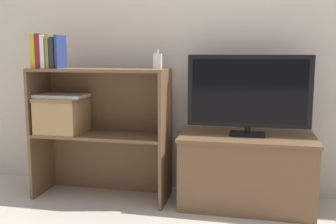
{
  "coord_description": "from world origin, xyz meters",
  "views": [
    {
      "loc": [
        0.53,
        -2.28,
        1.0
      ],
      "look_at": [
        0.0,
        0.17,
        0.61
      ],
      "focal_mm": 42.0,
      "sensor_mm": 36.0,
      "label": 1
    }
  ],
  "objects_px": {
    "tv_stand": "(246,170)",
    "book_navy": "(61,52)",
    "tv": "(249,93)",
    "book_ivory": "(48,52)",
    "storage_basket_left": "(62,113)",
    "book_maroon": "(43,51)",
    "baby_monitor": "(158,61)",
    "book_mustard": "(37,51)",
    "book_charcoal": "(57,53)",
    "book_olive": "(52,52)",
    "laptop": "(62,96)"
  },
  "relations": [
    {
      "from": "storage_basket_left",
      "to": "laptop",
      "type": "bearing_deg",
      "value": -14.04
    },
    {
      "from": "tv_stand",
      "to": "book_charcoal",
      "type": "relative_size",
      "value": 4.2
    },
    {
      "from": "book_maroon",
      "to": "book_charcoal",
      "type": "height_order",
      "value": "book_maroon"
    },
    {
      "from": "book_olive",
      "to": "laptop",
      "type": "relative_size",
      "value": 0.64
    },
    {
      "from": "book_maroon",
      "to": "tv",
      "type": "bearing_deg",
      "value": 5.13
    },
    {
      "from": "tv_stand",
      "to": "tv",
      "type": "relative_size",
      "value": 1.1
    },
    {
      "from": "tv_stand",
      "to": "storage_basket_left",
      "type": "height_order",
      "value": "storage_basket_left"
    },
    {
      "from": "tv",
      "to": "book_navy",
      "type": "relative_size",
      "value": 3.58
    },
    {
      "from": "book_ivory",
      "to": "storage_basket_left",
      "type": "bearing_deg",
      "value": 38.71
    },
    {
      "from": "book_olive",
      "to": "tv_stand",
      "type": "bearing_deg",
      "value": 5.48
    },
    {
      "from": "book_maroon",
      "to": "storage_basket_left",
      "type": "bearing_deg",
      "value": 26.52
    },
    {
      "from": "tv_stand",
      "to": "storage_basket_left",
      "type": "xyz_separation_m",
      "value": [
        -1.24,
        -0.07,
        0.35
      ]
    },
    {
      "from": "book_maroon",
      "to": "book_ivory",
      "type": "xyz_separation_m",
      "value": [
        0.04,
        0.0,
        -0.0
      ]
    },
    {
      "from": "book_ivory",
      "to": "baby_monitor",
      "type": "relative_size",
      "value": 1.7
    },
    {
      "from": "tv",
      "to": "book_mustard",
      "type": "height_order",
      "value": "book_mustard"
    },
    {
      "from": "book_maroon",
      "to": "book_ivory",
      "type": "height_order",
      "value": "book_maroon"
    },
    {
      "from": "book_mustard",
      "to": "baby_monitor",
      "type": "xyz_separation_m",
      "value": [
        0.81,
        0.06,
        -0.06
      ]
    },
    {
      "from": "laptop",
      "to": "tv_stand",
      "type": "bearing_deg",
      "value": 3.34
    },
    {
      "from": "book_maroon",
      "to": "baby_monitor",
      "type": "bearing_deg",
      "value": 4.79
    },
    {
      "from": "baby_monitor",
      "to": "storage_basket_left",
      "type": "distance_m",
      "value": 0.76
    },
    {
      "from": "storage_basket_left",
      "to": "tv_stand",
      "type": "bearing_deg",
      "value": 3.34
    },
    {
      "from": "book_ivory",
      "to": "tv",
      "type": "bearing_deg",
      "value": 5.27
    },
    {
      "from": "tv_stand",
      "to": "tv",
      "type": "height_order",
      "value": "tv"
    },
    {
      "from": "storage_basket_left",
      "to": "laptop",
      "type": "distance_m",
      "value": 0.12
    },
    {
      "from": "book_mustard",
      "to": "book_navy",
      "type": "xyz_separation_m",
      "value": [
        0.17,
        0.0,
        -0.0
      ]
    },
    {
      "from": "book_maroon",
      "to": "book_navy",
      "type": "height_order",
      "value": "book_maroon"
    },
    {
      "from": "book_olive",
      "to": "baby_monitor",
      "type": "bearing_deg",
      "value": 5.27
    },
    {
      "from": "book_mustard",
      "to": "book_charcoal",
      "type": "distance_m",
      "value": 0.14
    },
    {
      "from": "laptop",
      "to": "tv",
      "type": "bearing_deg",
      "value": 3.27
    },
    {
      "from": "tv",
      "to": "tv_stand",
      "type": "bearing_deg",
      "value": 90.0
    },
    {
      "from": "tv_stand",
      "to": "book_ivory",
      "type": "height_order",
      "value": "book_ivory"
    },
    {
      "from": "book_charcoal",
      "to": "book_maroon",
      "type": "bearing_deg",
      "value": 180.0
    },
    {
      "from": "tv_stand",
      "to": "book_ivory",
      "type": "distance_m",
      "value": 1.51
    },
    {
      "from": "tv_stand",
      "to": "book_navy",
      "type": "relative_size",
      "value": 3.95
    },
    {
      "from": "tv",
      "to": "book_charcoal",
      "type": "height_order",
      "value": "book_charcoal"
    },
    {
      "from": "book_olive",
      "to": "laptop",
      "type": "bearing_deg",
      "value": 59.41
    },
    {
      "from": "tv",
      "to": "book_olive",
      "type": "xyz_separation_m",
      "value": [
        -1.27,
        -0.12,
        0.26
      ]
    },
    {
      "from": "book_charcoal",
      "to": "book_navy",
      "type": "xyz_separation_m",
      "value": [
        0.03,
        0.0,
        0.01
      ]
    },
    {
      "from": "book_mustard",
      "to": "book_olive",
      "type": "xyz_separation_m",
      "value": [
        0.11,
        0.0,
        -0.0
      ]
    },
    {
      "from": "book_navy",
      "to": "laptop",
      "type": "distance_m",
      "value": 0.3
    },
    {
      "from": "book_olive",
      "to": "book_maroon",
      "type": "bearing_deg",
      "value": 180.0
    },
    {
      "from": "book_charcoal",
      "to": "baby_monitor",
      "type": "bearing_deg",
      "value": 5.51
    },
    {
      "from": "book_maroon",
      "to": "laptop",
      "type": "relative_size",
      "value": 0.67
    },
    {
      "from": "book_maroon",
      "to": "book_charcoal",
      "type": "xyz_separation_m",
      "value": [
        0.1,
        0.0,
        -0.01
      ]
    },
    {
      "from": "book_ivory",
      "to": "storage_basket_left",
      "type": "relative_size",
      "value": 0.72
    },
    {
      "from": "book_navy",
      "to": "storage_basket_left",
      "type": "bearing_deg",
      "value": 122.06
    },
    {
      "from": "tv",
      "to": "baby_monitor",
      "type": "xyz_separation_m",
      "value": [
        -0.57,
        -0.06,
        0.2
      ]
    },
    {
      "from": "book_mustard",
      "to": "book_ivory",
      "type": "xyz_separation_m",
      "value": [
        0.08,
        0.0,
        -0.0
      ]
    },
    {
      "from": "book_olive",
      "to": "book_navy",
      "type": "height_order",
      "value": "same"
    },
    {
      "from": "baby_monitor",
      "to": "laptop",
      "type": "relative_size",
      "value": 0.38
    }
  ]
}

